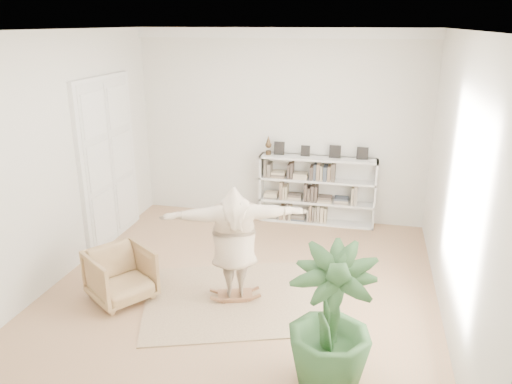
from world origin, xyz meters
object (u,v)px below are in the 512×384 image
rocker_board (235,295)px  houseplant (330,320)px  bookshelf (317,191)px  armchair (121,275)px  person (234,240)px

rocker_board → houseplant: (1.42, -1.44, 0.73)m
bookshelf → armchair: bookshelf is taller
bookshelf → houseplant: 4.60m
bookshelf → rocker_board: (-0.77, -3.11, -0.57)m
bookshelf → rocker_board: size_ratio=4.00×
bookshelf → houseplant: bearing=-81.9°
bookshelf → armchair: 4.16m
armchair → houseplant: bearing=-74.8°
armchair → houseplant: 3.20m
person → houseplant: bearing=115.3°
rocker_board → person: bearing=160.8°
bookshelf → rocker_board: bookshelf is taller
bookshelf → person: bearing=-103.9°
bookshelf → armchair: size_ratio=2.72×
bookshelf → rocker_board: 3.26m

